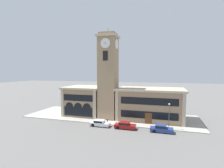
% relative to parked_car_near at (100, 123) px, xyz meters
% --- Properties ---
extents(ground_plane, '(300.00, 300.00, 0.00)m').
position_rel_parked_car_near_xyz_m(ground_plane, '(-0.18, 1.44, -0.71)').
color(ground_plane, '#605E5B').
extents(sidewalk_kerb, '(42.89, 13.53, 0.15)m').
position_rel_parked_car_near_xyz_m(sidewalk_kerb, '(-0.18, 8.20, -0.63)').
color(sidewalk_kerb, '#A39E93').
rests_on(sidewalk_kerb, ground_plane).
extents(clock_tower, '(4.87, 4.87, 21.92)m').
position_rel_parked_car_near_xyz_m(clock_tower, '(-0.17, 6.38, 9.71)').
color(clock_tower, '#937A5B').
rests_on(clock_tower, ground_plane).
extents(town_hall_left_wing, '(10.20, 9.37, 7.54)m').
position_rel_parked_car_near_xyz_m(town_hall_left_wing, '(-7.31, 8.60, 3.09)').
color(town_hall_left_wing, '#937A5B').
rests_on(town_hall_left_wing, ground_plane).
extents(town_hall_right_wing, '(15.76, 9.37, 7.53)m').
position_rel_parked_car_near_xyz_m(town_hall_right_wing, '(9.74, 8.61, 3.08)').
color(town_hall_right_wing, '#937A5B').
rests_on(town_hall_right_wing, ground_plane).
extents(parked_car_near, '(4.22, 1.75, 1.35)m').
position_rel_parked_car_near_xyz_m(parked_car_near, '(0.00, 0.00, 0.00)').
color(parked_car_near, silver).
rests_on(parked_car_near, ground_plane).
extents(parked_car_mid, '(4.25, 1.83, 1.38)m').
position_rel_parked_car_near_xyz_m(parked_car_mid, '(5.44, 0.00, 0.02)').
color(parked_car_mid, maroon).
rests_on(parked_car_mid, ground_plane).
extents(parked_car_far, '(4.25, 1.79, 1.43)m').
position_rel_parked_car_near_xyz_m(parked_car_far, '(12.54, -0.00, 0.03)').
color(parked_car_far, navy).
rests_on(parked_car_far, ground_plane).
extents(street_lamp, '(0.36, 0.36, 5.12)m').
position_rel_parked_car_near_xyz_m(street_lamp, '(13.96, 2.11, 2.86)').
color(street_lamp, '#4C4C51').
rests_on(street_lamp, sidewalk_kerb).
extents(bollard, '(0.18, 0.18, 1.06)m').
position_rel_parked_car_near_xyz_m(bollard, '(1.09, 1.81, -0.04)').
color(bollard, black).
rests_on(bollard, sidewalk_kerb).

